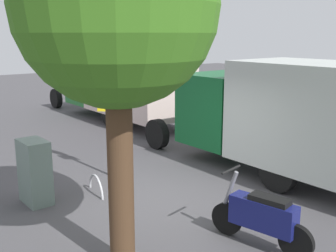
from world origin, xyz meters
name	(u,v)px	position (x,y,z in m)	size (l,w,h in m)	color
ground_plane	(163,200)	(0.00, 0.00, 0.00)	(60.00, 60.00, 0.00)	#474549
box_truck_near	(286,113)	(-0.50, -3.25, 1.57)	(7.31, 2.39, 2.80)	black
box_truck_far	(123,81)	(7.46, -3.47, 1.59)	(8.18, 2.36, 2.85)	black
motorcycle	(262,217)	(-2.49, -0.16, 0.52)	(1.79, 0.69, 1.20)	black
stop_sign	(106,99)	(2.06, 0.17, 1.88)	(0.71, 0.33, 2.84)	#9E9EA3
street_tree	(116,9)	(-1.65, 1.95, 3.71)	(2.72, 2.72, 5.12)	#47301E
utility_cabinet	(35,172)	(1.46, 2.17, 0.66)	(0.74, 0.46, 1.32)	slate
bike_rack_hoop	(96,193)	(1.17, 0.96, 0.00)	(0.85, 0.85, 0.05)	#B7B7BC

